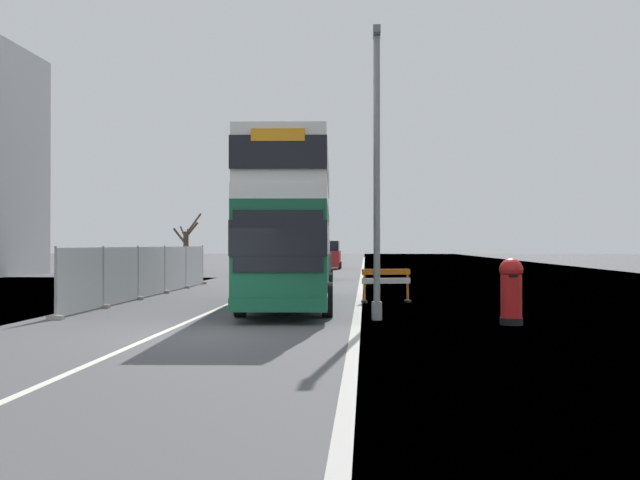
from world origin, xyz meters
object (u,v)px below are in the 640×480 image
(red_pillar_postbox, at_px, (511,288))
(lamppost_foreground, at_px, (377,182))
(car_receding_mid, at_px, (273,259))
(roadworks_barrier, at_px, (386,281))
(car_oncoming_near, at_px, (315,261))
(car_receding_far, at_px, (330,256))
(double_decker_bus, at_px, (291,224))

(red_pillar_postbox, bearing_deg, lamppost_foreground, 165.65)
(lamppost_foreground, distance_m, car_receding_mid, 30.43)
(roadworks_barrier, distance_m, car_oncoming_near, 16.18)
(car_receding_far, bearing_deg, lamppost_foreground, -85.12)
(red_pillar_postbox, distance_m, car_receding_far, 40.92)
(car_oncoming_near, bearing_deg, lamppost_foreground, -81.29)
(double_decker_bus, height_order, car_receding_far, double_decker_bus)
(lamppost_foreground, relative_size, car_receding_mid, 1.87)
(lamppost_foreground, height_order, car_receding_far, lamppost_foreground)
(car_oncoming_near, relative_size, car_receding_mid, 0.98)
(red_pillar_postbox, height_order, car_receding_mid, car_receding_mid)
(lamppost_foreground, bearing_deg, car_oncoming_near, 98.71)
(red_pillar_postbox, height_order, car_receding_far, car_receding_far)
(lamppost_foreground, distance_m, car_receding_far, 39.70)
(car_receding_mid, bearing_deg, lamppost_foreground, -76.89)
(red_pillar_postbox, relative_size, car_receding_mid, 0.40)
(lamppost_foreground, height_order, car_receding_mid, lamppost_foreground)
(roadworks_barrier, relative_size, car_receding_mid, 0.42)
(double_decker_bus, distance_m, car_receding_mid, 25.83)
(red_pillar_postbox, bearing_deg, car_receding_far, 99.57)
(double_decker_bus, height_order, red_pillar_postbox, double_decker_bus)
(lamppost_foreground, distance_m, car_oncoming_near, 21.87)
(car_receding_far, bearing_deg, roadworks_barrier, -83.59)
(lamppost_foreground, bearing_deg, car_receding_far, 94.88)
(car_oncoming_near, xyz_separation_m, car_receding_far, (-0.09, 18.01, 0.00))
(double_decker_bus, xyz_separation_m, roadworks_barrier, (3.22, 1.64, -2.00))
(roadworks_barrier, height_order, car_oncoming_near, car_oncoming_near)
(double_decker_bus, height_order, car_oncoming_near, double_decker_bus)
(red_pillar_postbox, xyz_separation_m, car_oncoming_near, (-6.72, 22.33, 0.16))
(double_decker_bus, distance_m, red_pillar_postbox, 8.15)
(double_decker_bus, relative_size, red_pillar_postbox, 6.70)
(roadworks_barrier, bearing_deg, lamppost_foreground, -94.24)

